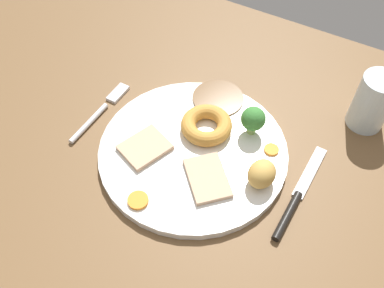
{
  "coord_description": "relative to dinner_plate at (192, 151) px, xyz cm",
  "views": [
    {
      "loc": [
        19.55,
        -33.21,
        57.18
      ],
      "look_at": [
        -0.19,
        1.26,
        6.0
      ],
      "focal_mm": 38.89,
      "sensor_mm": 36.0,
      "label": 1
    }
  ],
  "objects": [
    {
      "name": "dining_table",
      "position": [
        0.19,
        -1.26,
        -2.5
      ],
      "size": [
        120.0,
        84.0,
        3.6
      ],
      "primitive_type": "cube",
      "color": "brown",
      "rests_on": "ground"
    },
    {
      "name": "dinner_plate",
      "position": [
        0.0,
        0.0,
        0.0
      ],
      "size": [
        29.88,
        29.88,
        1.4
      ],
      "primitive_type": "cylinder",
      "color": "white",
      "rests_on": "dining_table"
    },
    {
      "name": "gravy_pool",
      "position": [
        -1.45,
        11.61,
        0.85
      ],
      "size": [
        8.87,
        8.87,
        0.3
      ],
      "primitive_type": "cylinder",
      "color": "#563819",
      "rests_on": "dinner_plate"
    },
    {
      "name": "meat_slice_main",
      "position": [
        4.95,
        -4.0,
        1.1
      ],
      "size": [
        9.58,
        9.59,
        0.8
      ],
      "primitive_type": "cube",
      "rotation": [
        0.0,
        0.0,
        2.35
      ],
      "color": "tan",
      "rests_on": "dinner_plate"
    },
    {
      "name": "meat_slice_under",
      "position": [
        -6.31,
        -3.86,
        1.1
      ],
      "size": [
        7.97,
        8.69,
        0.8
      ],
      "primitive_type": "cube",
      "rotation": [
        0.0,
        0.0,
        4.36
      ],
      "color": "tan",
      "rests_on": "dinner_plate"
    },
    {
      "name": "yorkshire_pudding",
      "position": [
        0.28,
        4.36,
        1.9
      ],
      "size": [
        8.31,
        8.31,
        2.41
      ],
      "primitive_type": "torus",
      "color": "#C68938",
      "rests_on": "dinner_plate"
    },
    {
      "name": "roast_potato_left",
      "position": [
        11.89,
        -0.42,
        2.74
      ],
      "size": [
        4.31,
        5.02,
        4.07
      ],
      "primitive_type": "ellipsoid",
      "rotation": [
        0.0,
        0.0,
        4.64
      ],
      "color": "tan",
      "rests_on": "dinner_plate"
    },
    {
      "name": "carrot_coin_front",
      "position": [
        -1.92,
        -12.21,
        0.96
      ],
      "size": [
        3.02,
        3.02,
        0.52
      ],
      "primitive_type": "cylinder",
      "color": "orange",
      "rests_on": "dinner_plate"
    },
    {
      "name": "carrot_coin_back",
      "position": [
        11.06,
        5.77,
        0.9
      ],
      "size": [
        2.33,
        2.33,
        0.4
      ],
      "primitive_type": "cylinder",
      "color": "orange",
      "rests_on": "dinner_plate"
    },
    {
      "name": "broccoli_floret",
      "position": [
        6.68,
        7.69,
        3.7
      ],
      "size": [
        3.93,
        3.93,
        5.1
      ],
      "color": "#8CB766",
      "rests_on": "dinner_plate"
    },
    {
      "name": "fork",
      "position": [
        -18.09,
        -0.01,
        -0.31
      ],
      "size": [
        2.01,
        15.25,
        0.9
      ],
      "rotation": [
        0.0,
        0.0,
        1.57
      ],
      "color": "silver",
      "rests_on": "dining_table"
    },
    {
      "name": "knife",
      "position": [
        17.59,
        0.06,
        -0.25
      ],
      "size": [
        1.93,
        18.53,
        1.2
      ],
      "rotation": [
        0.0,
        0.0,
        1.55
      ],
      "color": "black",
      "rests_on": "dining_table"
    },
    {
      "name": "water_glass",
      "position": [
        22.01,
        20.23,
        4.21
      ],
      "size": [
        6.09,
        6.09,
        9.82
      ],
      "primitive_type": "cylinder",
      "color": "silver",
      "rests_on": "dining_table"
    }
  ]
}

